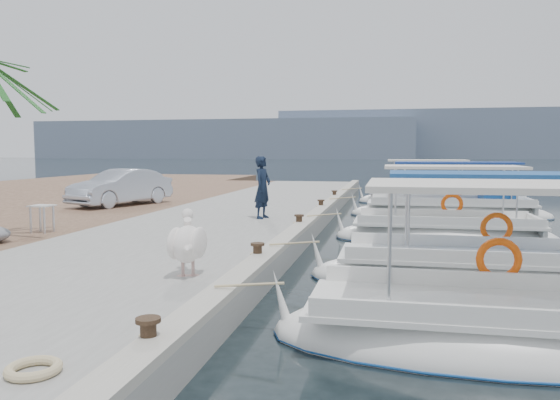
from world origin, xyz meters
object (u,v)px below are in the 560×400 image
object	(u,v)px
fishing_caique_a	(489,339)
fishing_caique_d	(452,213)
parked_car	(121,187)
fishing_caique_e	(423,201)
pelican	(188,242)
fisherman	(263,187)
fishing_caique_b	(489,278)
fishing_caique_c	(445,237)

from	to	relation	value
fishing_caique_a	fishing_caique_d	bearing A→B (deg)	85.85
fishing_caique_a	parked_car	xyz separation A→B (m)	(-11.91, 12.44, 1.09)
fishing_caique_d	fishing_caique_e	size ratio (longest dim) A/B	1.22
fishing_caique_d	pelican	distance (m)	15.26
fishing_caique_e	pelican	distance (m)	20.45
fishing_caique_e	pelican	xyz separation A→B (m)	(-5.04, -19.80, 0.96)
fishing_caique_a	fishing_caique_e	distance (m)	21.01
fishing_caique_a	fisherman	xyz separation A→B (m)	(-5.36, 9.35, 1.37)
fishing_caique_b	parked_car	size ratio (longest dim) A/B	1.65
fishing_caique_c	fishing_caique_e	world-z (taller)	same
parked_car	fishing_caique_c	bearing A→B (deg)	4.25
pelican	fishing_caique_d	bearing A→B (deg)	67.35
fishing_caique_b	fisherman	xyz separation A→B (m)	(-5.97, 5.64, 1.37)
fishing_caique_a	fishing_caique_c	xyz separation A→B (m)	(0.25, 9.03, -0.00)
fishing_caique_d	pelican	size ratio (longest dim) A/B	5.49
fisherman	fishing_caique_a	bearing A→B (deg)	-136.20
fisherman	parked_car	size ratio (longest dim) A/B	0.46
parked_car	fisherman	bearing A→B (deg)	-5.37
fishing_caique_d	fishing_caique_c	bearing A→B (deg)	-97.80
fishing_caique_a	fisherman	bearing A→B (deg)	119.82
fishing_caique_a	pelican	world-z (taller)	fishing_caique_a
fishing_caique_b	fishing_caique_a	bearing A→B (deg)	-99.43
fishing_caique_d	fisherman	size ratio (longest dim) A/B	3.99
pelican	parked_car	xyz separation A→B (m)	(-7.15, 11.23, 0.14)
fishing_caique_e	fishing_caique_c	bearing A→B (deg)	-90.13
fishing_caique_c	parked_car	size ratio (longest dim) A/B	1.49
fishing_caique_a	fishing_caique_e	xyz separation A→B (m)	(0.28, 21.00, 0.00)
fisherman	parked_car	world-z (taller)	fisherman
fishing_caique_e	parked_car	bearing A→B (deg)	-144.91
fishing_caique_b	fishing_caique_d	xyz separation A→B (m)	(0.49, 11.56, 0.06)
fishing_caique_b	pelican	world-z (taller)	fishing_caique_b
fishing_caique_d	fisherman	bearing A→B (deg)	-137.56
fishing_caique_c	fishing_caique_e	size ratio (longest dim) A/B	0.99
fishing_caique_e	fishing_caique_d	bearing A→B (deg)	-81.81
fishing_caique_c	parked_car	xyz separation A→B (m)	(-12.16, 3.41, 1.09)
fishing_caique_d	parked_car	distance (m)	13.36
fishing_caique_b	pelican	bearing A→B (deg)	-155.05
fisherman	parked_car	distance (m)	7.25
fishing_caique_c	fisherman	size ratio (longest dim) A/B	3.24
fishing_caique_c	pelican	world-z (taller)	fishing_caique_c
fishing_caique_b	fishing_caique_d	world-z (taller)	same
fishing_caique_c	fishing_caique_d	world-z (taller)	same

